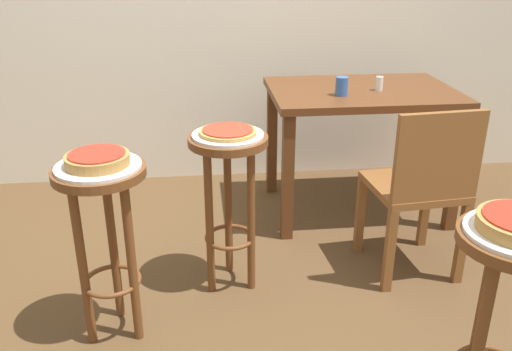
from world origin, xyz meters
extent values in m
plane|color=brown|center=(0.00, 0.00, 0.00)|extent=(6.00, 6.00, 0.00)
cylinder|color=brown|center=(0.74, -0.56, 0.35)|extent=(0.04, 0.04, 0.70)
cylinder|color=brown|center=(-0.52, -0.03, 0.72)|extent=(0.35, 0.35, 0.03)
cylinder|color=brown|center=(-0.52, 0.08, 0.35)|extent=(0.04, 0.04, 0.70)
cylinder|color=brown|center=(-0.61, -0.08, 0.35)|extent=(0.04, 0.04, 0.70)
cylinder|color=brown|center=(-0.43, -0.08, 0.35)|extent=(0.04, 0.04, 0.70)
torus|color=brown|center=(-0.52, -0.03, 0.24)|extent=(0.23, 0.23, 0.02)
cylinder|color=silver|center=(-0.52, -0.03, 0.74)|extent=(0.32, 0.32, 0.01)
cylinder|color=#B78442|center=(-0.52, -0.03, 0.77)|extent=(0.23, 0.23, 0.04)
cylinder|color=red|center=(-0.52, -0.03, 0.79)|extent=(0.21, 0.21, 0.01)
cylinder|color=brown|center=(-0.02, 0.27, 0.72)|extent=(0.35, 0.35, 0.03)
cylinder|color=brown|center=(-0.02, 0.38, 0.35)|extent=(0.04, 0.04, 0.70)
cylinder|color=brown|center=(-0.12, 0.22, 0.35)|extent=(0.04, 0.04, 0.70)
cylinder|color=brown|center=(0.07, 0.22, 0.35)|extent=(0.04, 0.04, 0.70)
torus|color=brown|center=(-0.02, 0.27, 0.24)|extent=(0.23, 0.23, 0.02)
cylinder|color=silver|center=(-0.02, 0.27, 0.74)|extent=(0.31, 0.31, 0.01)
cylinder|color=tan|center=(-0.02, 0.27, 0.75)|extent=(0.25, 0.25, 0.01)
cylinder|color=#B23823|center=(-0.02, 0.27, 0.76)|extent=(0.22, 0.22, 0.01)
cube|color=#5B3319|center=(0.77, 0.99, 0.72)|extent=(1.03, 0.72, 0.04)
cube|color=#5B3319|center=(0.31, 0.68, 0.35)|extent=(0.06, 0.06, 0.70)
cube|color=#5B3319|center=(1.24, 0.68, 0.35)|extent=(0.06, 0.06, 0.70)
cube|color=#5B3319|center=(0.31, 1.29, 0.35)|extent=(0.06, 0.06, 0.70)
cube|color=#5B3319|center=(1.24, 1.29, 0.35)|extent=(0.06, 0.06, 0.70)
cylinder|color=#3360B2|center=(0.62, 0.86, 0.79)|extent=(0.07, 0.07, 0.10)
cylinder|color=white|center=(0.85, 0.94, 0.78)|extent=(0.04, 0.04, 0.08)
cube|color=brown|center=(0.85, 0.33, 0.43)|extent=(0.43, 0.43, 0.04)
cube|color=brown|center=(0.87, 0.15, 0.65)|extent=(0.40, 0.07, 0.40)
cube|color=brown|center=(1.02, 0.52, 0.21)|extent=(0.04, 0.04, 0.42)
cube|color=brown|center=(0.66, 0.49, 0.21)|extent=(0.04, 0.04, 0.42)
cube|color=brown|center=(1.05, 0.16, 0.21)|extent=(0.04, 0.04, 0.42)
cube|color=brown|center=(0.69, 0.13, 0.21)|extent=(0.04, 0.04, 0.42)
camera|label=1|loc=(-0.14, -1.93, 1.49)|focal=38.37mm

